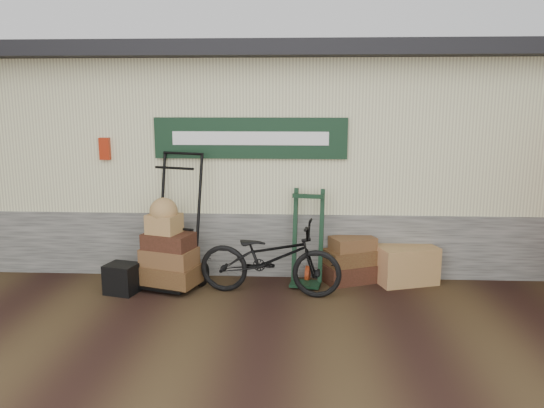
{
  "coord_description": "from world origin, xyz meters",
  "views": [
    {
      "loc": [
        0.36,
        -6.16,
        2.45
      ],
      "look_at": [
        -0.0,
        0.9,
        1.06
      ],
      "focal_mm": 35.0,
      "sensor_mm": 36.0,
      "label": 1
    }
  ],
  "objects_px": {
    "black_trunk": "(122,279)",
    "wicker_hamper": "(405,264)",
    "suitcase_stack": "(350,259)",
    "green_barrow": "(307,238)",
    "porter_trolley": "(176,219)",
    "bicycle": "(270,254)"
  },
  "relations": [
    {
      "from": "porter_trolley",
      "to": "wicker_hamper",
      "type": "xyz_separation_m",
      "value": [
        3.08,
        0.24,
        -0.65
      ]
    },
    {
      "from": "suitcase_stack",
      "to": "black_trunk",
      "type": "distance_m",
      "value": 3.04
    },
    {
      "from": "porter_trolley",
      "to": "black_trunk",
      "type": "distance_m",
      "value": 1.03
    },
    {
      "from": "wicker_hamper",
      "to": "bicycle",
      "type": "bearing_deg",
      "value": -163.32
    },
    {
      "from": "wicker_hamper",
      "to": "black_trunk",
      "type": "relative_size",
      "value": 2.03
    },
    {
      "from": "porter_trolley",
      "to": "suitcase_stack",
      "type": "bearing_deg",
      "value": 23.89
    },
    {
      "from": "green_barrow",
      "to": "suitcase_stack",
      "type": "distance_m",
      "value": 0.69
    },
    {
      "from": "porter_trolley",
      "to": "green_barrow",
      "type": "bearing_deg",
      "value": 21.07
    },
    {
      "from": "porter_trolley",
      "to": "bicycle",
      "type": "height_order",
      "value": "porter_trolley"
    },
    {
      "from": "suitcase_stack",
      "to": "black_trunk",
      "type": "bearing_deg",
      "value": -168.46
    },
    {
      "from": "suitcase_stack",
      "to": "green_barrow",
      "type": "bearing_deg",
      "value": -165.99
    },
    {
      "from": "suitcase_stack",
      "to": "bicycle",
      "type": "bearing_deg",
      "value": -153.02
    },
    {
      "from": "green_barrow",
      "to": "wicker_hamper",
      "type": "bearing_deg",
      "value": 16.12
    },
    {
      "from": "porter_trolley",
      "to": "suitcase_stack",
      "type": "xyz_separation_m",
      "value": [
        2.33,
        0.24,
        -0.59
      ]
    },
    {
      "from": "suitcase_stack",
      "to": "black_trunk",
      "type": "relative_size",
      "value": 1.85
    },
    {
      "from": "black_trunk",
      "to": "bicycle",
      "type": "height_order",
      "value": "bicycle"
    },
    {
      "from": "wicker_hamper",
      "to": "black_trunk",
      "type": "bearing_deg",
      "value": -170.73
    },
    {
      "from": "black_trunk",
      "to": "wicker_hamper",
      "type": "bearing_deg",
      "value": 9.27
    },
    {
      "from": "green_barrow",
      "to": "wicker_hamper",
      "type": "relative_size",
      "value": 1.65
    },
    {
      "from": "porter_trolley",
      "to": "bicycle",
      "type": "relative_size",
      "value": 0.99
    },
    {
      "from": "wicker_hamper",
      "to": "bicycle",
      "type": "xyz_separation_m",
      "value": [
        -1.82,
        -0.55,
        0.28
      ]
    },
    {
      "from": "porter_trolley",
      "to": "wicker_hamper",
      "type": "bearing_deg",
      "value": 22.46
    }
  ]
}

